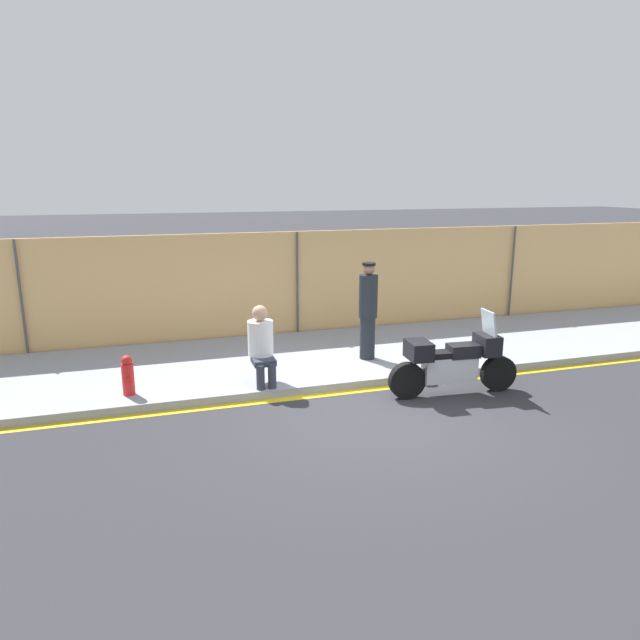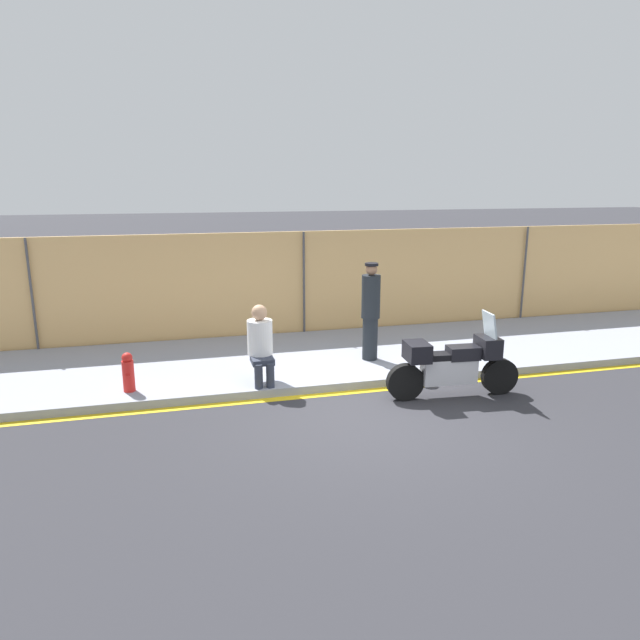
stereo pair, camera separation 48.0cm
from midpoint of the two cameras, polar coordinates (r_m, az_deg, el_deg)
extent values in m
plane|color=#2D2D33|center=(9.01, 3.94, -9.32)|extent=(120.00, 120.00, 0.00)
cube|color=#8E93A3|center=(11.52, -1.14, -3.70)|extent=(41.95, 3.55, 0.14)
cube|color=gold|center=(9.87, 1.88, -7.18)|extent=(41.95, 0.18, 0.01)
cube|color=#E5B26B|center=(13.00, -3.44, 3.49)|extent=(39.85, 0.08, 2.44)
cylinder|color=#4C4C51|center=(12.82, -28.65, 1.67)|extent=(0.05, 0.05, 2.44)
cylinder|color=#4C4C51|center=(12.91, -3.34, 3.41)|extent=(0.05, 0.05, 2.44)
cylinder|color=#4C4C51|center=(15.25, 17.78, 4.38)|extent=(0.05, 0.05, 2.44)
cylinder|color=black|center=(10.22, 16.11, -5.15)|extent=(0.63, 0.19, 0.62)
cylinder|color=black|center=(9.55, 7.27, -6.05)|extent=(0.63, 0.19, 0.62)
cube|color=silver|center=(9.78, 11.44, -4.81)|extent=(0.93, 0.35, 0.43)
cube|color=black|center=(9.78, 12.78, -3.01)|extent=(0.54, 0.35, 0.22)
cube|color=black|center=(9.66, 10.98, -3.38)|extent=(0.62, 0.32, 0.10)
cube|color=black|center=(9.95, 15.05, -2.37)|extent=(0.35, 0.50, 0.34)
cube|color=silver|center=(9.86, 15.19, -0.25)|extent=(0.14, 0.43, 0.42)
cube|color=black|center=(9.45, 8.41, -3.01)|extent=(0.40, 0.53, 0.30)
cylinder|color=#1E2328|center=(11.10, 3.53, -1.80)|extent=(0.29, 0.29, 0.83)
cylinder|color=#1E2328|center=(10.90, 3.59, 2.39)|extent=(0.36, 0.36, 0.83)
sphere|color=#A37556|center=(10.81, 3.64, 5.11)|extent=(0.22, 0.22, 0.22)
cylinder|color=black|center=(10.80, 3.64, 5.61)|extent=(0.26, 0.26, 0.05)
cylinder|color=#2D3342|center=(9.57, -7.41, -5.72)|extent=(0.14, 0.14, 0.42)
cylinder|color=#2D3342|center=(9.61, -6.25, -5.61)|extent=(0.14, 0.14, 0.42)
cube|color=#2D3342|center=(9.72, -7.09, -4.09)|extent=(0.37, 0.42, 0.10)
cylinder|color=white|center=(9.82, -7.37, -1.79)|extent=(0.44, 0.44, 0.60)
sphere|color=tan|center=(9.71, -7.45, 0.67)|extent=(0.27, 0.27, 0.27)
cylinder|color=red|center=(9.85, -19.97, -5.59)|extent=(0.19, 0.19, 0.52)
sphere|color=red|center=(9.75, -20.12, -3.85)|extent=(0.17, 0.17, 0.17)
cylinder|color=red|center=(9.74, -20.01, -5.65)|extent=(0.07, 0.08, 0.07)
camera|label=1|loc=(0.24, -91.38, -0.34)|focal=32.00mm
camera|label=2|loc=(0.24, 88.62, 0.34)|focal=32.00mm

